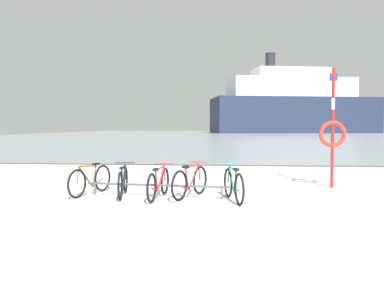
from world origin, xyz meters
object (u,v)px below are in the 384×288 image
object	(u,v)px
rescue_post	(333,131)
bicycle_1	(123,182)
ferry_ship	(292,106)
bicycle_3	(190,182)
bicycle_4	(233,185)
bicycle_2	(159,183)
bicycle_0	(90,180)

from	to	relation	value
rescue_post	bicycle_1	bearing A→B (deg)	-161.29
bicycle_1	ferry_ship	world-z (taller)	ferry_ship
bicycle_3	bicycle_4	size ratio (longest dim) A/B	0.97
bicycle_1	bicycle_2	bearing A→B (deg)	-11.49
bicycle_1	ferry_ship	xyz separation A→B (m)	(17.96, 85.83, 5.93)
bicycle_3	ferry_ship	distance (m)	87.57
bicycle_2	ferry_ship	size ratio (longest dim) A/B	0.04
bicycle_3	ferry_ship	size ratio (longest dim) A/B	0.04
bicycle_2	rescue_post	bearing A→B (deg)	24.11
bicycle_2	ferry_ship	xyz separation A→B (m)	(17.09, 86.01, 5.93)
bicycle_1	bicycle_2	world-z (taller)	bicycle_1
bicycle_2	bicycle_1	bearing A→B (deg)	168.51
bicycle_2	ferry_ship	distance (m)	87.89
rescue_post	bicycle_4	bearing A→B (deg)	-141.55
bicycle_0	ferry_ship	distance (m)	87.91
bicycle_1	bicycle_2	distance (m)	0.89
ferry_ship	bicycle_4	bearing A→B (deg)	-100.14
bicycle_0	bicycle_4	world-z (taller)	bicycle_4
bicycle_2	ferry_ship	bearing A→B (deg)	78.76
bicycle_4	ferry_ship	bearing A→B (deg)	79.86
bicycle_1	bicycle_2	xyz separation A→B (m)	(0.87, -0.18, -0.00)
bicycle_0	bicycle_4	distance (m)	3.42
bicycle_3	rescue_post	xyz separation A→B (m)	(3.62, 1.75, 1.16)
bicycle_0	bicycle_3	size ratio (longest dim) A/B	1.05
rescue_post	ferry_ship	world-z (taller)	ferry_ship
bicycle_3	rescue_post	distance (m)	4.19
bicycle_0	rescue_post	xyz separation A→B (m)	(6.03, 1.61, 1.16)
bicycle_0	bicycle_4	size ratio (longest dim) A/B	1.02
bicycle_0	ferry_ship	xyz separation A→B (m)	(18.79, 85.68, 5.92)
bicycle_4	bicycle_1	bearing A→B (deg)	172.34
bicycle_4	ferry_ship	distance (m)	87.74
bicycle_0	bicycle_2	xyz separation A→B (m)	(1.70, -0.33, -0.01)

